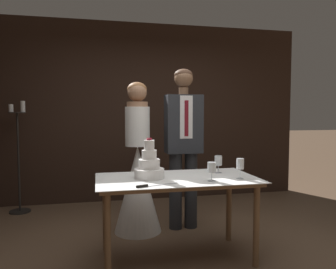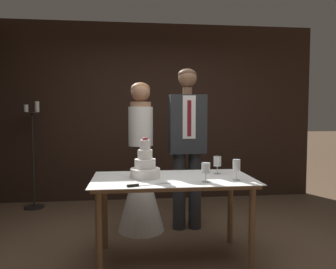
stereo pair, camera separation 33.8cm
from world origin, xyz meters
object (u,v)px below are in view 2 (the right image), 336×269
object	(u,v)px
wine_glass_far	(217,162)
groom	(187,139)
candle_stand	(33,160)
cake_knife	(140,185)
wine_glass_middle	(206,169)
tiered_cake	(145,166)
bride	(141,176)
wine_glass_near	(237,165)
cake_table	(173,187)

from	to	relation	value
wine_glass_far	groom	xyz separation A→B (m)	(-0.19, 0.64, 0.18)
wine_glass_far	candle_stand	bearing A→B (deg)	142.42
cake_knife	wine_glass_far	xyz separation A→B (m)	(0.77, 0.45, 0.11)
wine_glass_middle	groom	world-z (taller)	groom
wine_glass_middle	wine_glass_far	xyz separation A→B (m)	(0.20, 0.36, 0.00)
tiered_cake	bride	world-z (taller)	bride
candle_stand	groom	bearing A→B (deg)	-27.76
tiered_cake	cake_knife	xyz separation A→B (m)	(-0.05, -0.34, -0.10)
wine_glass_middle	groom	xyz separation A→B (m)	(0.01, 1.00, 0.18)
wine_glass_far	tiered_cake	bearing A→B (deg)	-171.46
wine_glass_far	groom	distance (m)	0.69
wine_glass_near	wine_glass_far	distance (m)	0.32
cake_knife	cake_table	bearing A→B (deg)	27.24
wine_glass_middle	candle_stand	bearing A→B (deg)	134.42
wine_glass_near	candle_stand	size ratio (longest dim) A/B	0.12
cake_knife	bride	size ratio (longest dim) A/B	0.22
tiered_cake	bride	xyz separation A→B (m)	(-0.02, 0.75, -0.24)
wine_glass_middle	tiered_cake	bearing A→B (deg)	154.08
tiered_cake	wine_glass_far	bearing A→B (deg)	8.54
cake_knife	groom	world-z (taller)	groom
wine_glass_near	groom	xyz separation A→B (m)	(-0.28, 0.95, 0.16)
wine_glass_far	bride	size ratio (longest dim) A/B	0.10
tiered_cake	wine_glass_middle	size ratio (longest dim) A/B	2.21
wine_glass_near	candle_stand	xyz separation A→B (m)	(-2.32, 2.03, -0.20)
wine_glass_middle	bride	bearing A→B (deg)	117.98
cake_knife	bride	bearing A→B (deg)	70.35
bride	tiered_cake	bearing A→B (deg)	-88.77
cake_knife	tiered_cake	bearing A→B (deg)	63.29
wine_glass_near	wine_glass_far	world-z (taller)	wine_glass_near
groom	wine_glass_near	bearing A→B (deg)	-73.61
wine_glass_near	wine_glass_middle	size ratio (longest dim) A/B	1.10
tiered_cake	wine_glass_far	xyz separation A→B (m)	(0.71, 0.11, 0.01)
tiered_cake	wine_glass_middle	bearing A→B (deg)	-25.92
bride	groom	world-z (taller)	groom
tiered_cake	candle_stand	world-z (taller)	candle_stand
groom	cake_table	bearing A→B (deg)	-109.03
cake_knife	wine_glass_middle	size ratio (longest dim) A/B	2.20
cake_table	wine_glass_middle	distance (m)	0.39
wine_glass_near	bride	world-z (taller)	bride
cake_table	cake_knife	distance (m)	0.45
cake_table	cake_knife	size ratio (longest dim) A/B	3.98
wine_glass_near	bride	xyz separation A→B (m)	(-0.82, 0.95, -0.26)
cake_knife	groom	bearing A→B (deg)	44.41
tiered_cake	groom	bearing A→B (deg)	55.01
cake_table	groom	world-z (taller)	groom
bride	groom	distance (m)	0.69
tiered_cake	wine_glass_near	bearing A→B (deg)	-14.21
tiered_cake	cake_knife	size ratio (longest dim) A/B	1.00
wine_glass_near	wine_glass_middle	distance (m)	0.29
bride	wine_glass_middle	bearing A→B (deg)	-62.02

